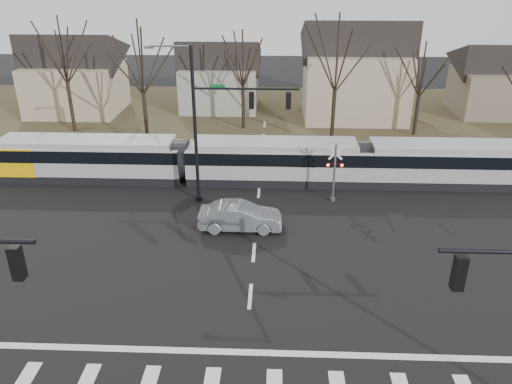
{
  "coord_description": "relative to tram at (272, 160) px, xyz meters",
  "views": [
    {
      "loc": [
        1.07,
        -17.63,
        14.61
      ],
      "look_at": [
        0.0,
        9.0,
        2.3
      ],
      "focal_mm": 35.0,
      "sensor_mm": 36.0,
      "label": 1
    }
  ],
  "objects": [
    {
      "name": "house_a",
      "position": [
        -20.9,
        18.0,
        2.79
      ],
      "size": [
        9.72,
        8.64,
        8.6
      ],
      "color": "gray",
      "rests_on": "ground"
    },
    {
      "name": "stop_line",
      "position": [
        -0.9,
        -17.8,
        -1.66
      ],
      "size": [
        28.0,
        0.35,
        0.01
      ],
      "primitive_type": "cube",
      "color": "silver",
      "rests_on": "ground"
    },
    {
      "name": "tram",
      "position": [
        0.0,
        0.0,
        0.0
      ],
      "size": [
        40.4,
        3.0,
        3.06
      ],
      "color": "gray",
      "rests_on": "ground"
    },
    {
      "name": "house_d",
      "position": [
        23.1,
        19.0,
        2.3
      ],
      "size": [
        8.64,
        7.56,
        7.65
      ],
      "color": "#685C4D",
      "rests_on": "ground"
    },
    {
      "name": "house_b",
      "position": [
        -5.9,
        20.0,
        2.3
      ],
      "size": [
        8.64,
        7.56,
        7.65
      ],
      "color": "gray",
      "rests_on": "ground"
    },
    {
      "name": "rail_crossing_signal",
      "position": [
        4.1,
        -3.21,
        0.22
      ],
      "size": [
        1.08,
        0.36,
        4.0
      ],
      "color": "#59595B",
      "rests_on": "ground"
    },
    {
      "name": "rail_pair",
      "position": [
        -0.9,
        -0.2,
        -1.64
      ],
      "size": [
        90.0,
        1.52,
        0.06
      ],
      "color": "#59595E",
      "rests_on": "ground"
    },
    {
      "name": "signal_pole_far",
      "position": [
        -3.31,
        -3.5,
        4.03
      ],
      "size": [
        9.28,
        0.44,
        10.2
      ],
      "color": "black",
      "rests_on": "ground"
    },
    {
      "name": "house_c",
      "position": [
        8.1,
        17.0,
        3.56
      ],
      "size": [
        10.8,
        8.64,
        10.1
      ],
      "color": "gray",
      "rests_on": "ground"
    },
    {
      "name": "ground",
      "position": [
        -0.9,
        -16.0,
        -1.67
      ],
      "size": [
        140.0,
        140.0,
        0.0
      ],
      "primitive_type": "plane",
      "color": "black"
    },
    {
      "name": "sedan",
      "position": [
        -1.83,
        -7.32,
        -0.86
      ],
      "size": [
        1.82,
        4.97,
        1.63
      ],
      "primitive_type": "imported",
      "rotation": [
        0.0,
        0.0,
        1.58
      ],
      "color": "slate",
      "rests_on": "ground"
    },
    {
      "name": "grass_verge",
      "position": [
        -0.9,
        16.0,
        -1.66
      ],
      "size": [
        140.0,
        28.0,
        0.01
      ],
      "primitive_type": "cube",
      "color": "#38331E",
      "rests_on": "ground"
    },
    {
      "name": "tree_row",
      "position": [
        1.1,
        10.0,
        3.33
      ],
      "size": [
        59.2,
        7.2,
        10.0
      ],
      "color": "black",
      "rests_on": "ground"
    },
    {
      "name": "lane_dashes",
      "position": [
        -0.9,
        -0.0,
        -1.66
      ],
      "size": [
        0.18,
        30.0,
        0.01
      ],
      "color": "silver",
      "rests_on": "ground"
    }
  ]
}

